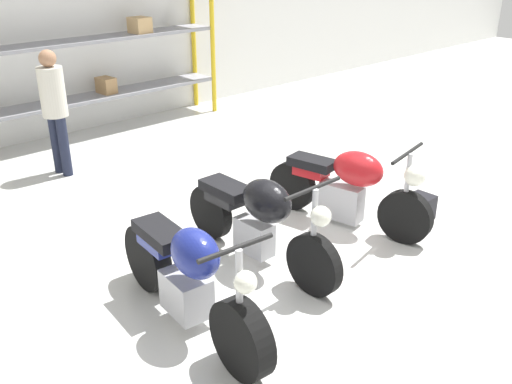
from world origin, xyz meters
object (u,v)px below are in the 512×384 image
(motorcycle_red, at_px, (348,186))
(person_browsing, at_px, (54,103))
(motorcycle_black, at_px, (258,217))
(toolbox, at_px, (416,210))
(motorcycle_blue, at_px, (188,277))
(shelving_rack, at_px, (70,42))

(motorcycle_red, relative_size, person_browsing, 1.17)
(motorcycle_black, distance_m, toolbox, 1.98)
(motorcycle_red, relative_size, toolbox, 4.35)
(motorcycle_blue, relative_size, motorcycle_red, 1.06)
(motorcycle_blue, bearing_deg, motorcycle_black, 113.53)
(shelving_rack, relative_size, toolbox, 11.31)
(shelving_rack, height_order, toolbox, shelving_rack)
(toolbox, bearing_deg, motorcycle_black, 164.17)
(motorcycle_red, bearing_deg, motorcycle_blue, -93.89)
(person_browsing, distance_m, toolbox, 4.62)
(motorcycle_black, xyz_separation_m, motorcycle_red, (1.25, -0.06, -0.03))
(motorcycle_blue, distance_m, person_browsing, 3.88)
(shelving_rack, distance_m, motorcycle_black, 4.84)
(shelving_rack, relative_size, motorcycle_black, 2.48)
(shelving_rack, distance_m, motorcycle_red, 4.93)
(toolbox, bearing_deg, motorcycle_red, 142.79)
(motorcycle_blue, relative_size, motorcycle_black, 1.01)
(motorcycle_black, height_order, toolbox, motorcycle_black)
(shelving_rack, xyz_separation_m, toolbox, (1.32, -5.24, -1.33))
(person_browsing, bearing_deg, motorcycle_red, 105.95)
(motorcycle_black, relative_size, person_browsing, 1.23)
(motorcycle_blue, xyz_separation_m, toolbox, (2.94, -0.18, -0.31))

